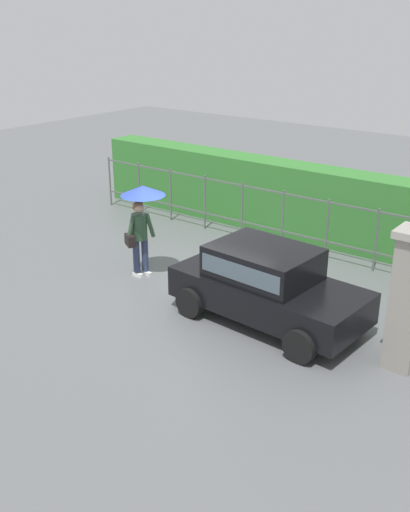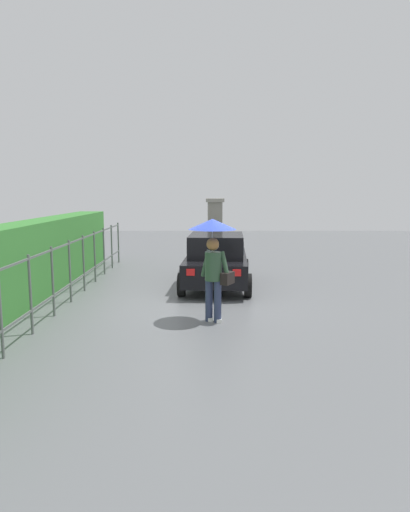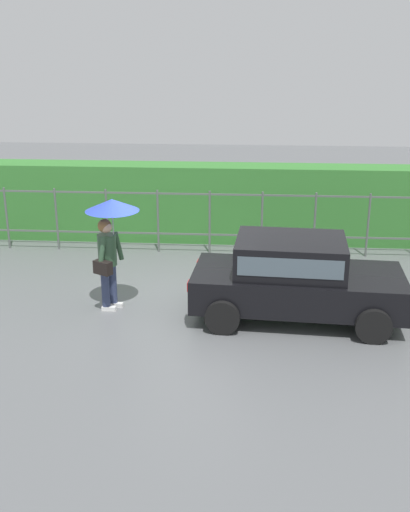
{
  "view_description": "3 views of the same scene",
  "coord_description": "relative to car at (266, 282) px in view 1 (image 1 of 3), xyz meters",
  "views": [
    {
      "loc": [
        7.24,
        -9.24,
        5.45
      ],
      "look_at": [
        0.63,
        -0.61,
        1.09
      ],
      "focal_mm": 42.08,
      "sensor_mm": 36.0,
      "label": 1
    },
    {
      "loc": [
        -10.25,
        -0.03,
        2.62
      ],
      "look_at": [
        0.56,
        -0.07,
        1.06
      ],
      "focal_mm": 31.11,
      "sensor_mm": 36.0,
      "label": 2
    },
    {
      "loc": [
        1.08,
        -10.68,
        4.67
      ],
      "look_at": [
        0.3,
        -0.18,
        1.06
      ],
      "focal_mm": 43.17,
      "sensor_mm": 36.0,
      "label": 3
    }
  ],
  "objects": [
    {
      "name": "ground_plane",
      "position": [
        -1.92,
        0.4,
        -0.8
      ],
      "size": [
        40.0,
        40.0,
        0.0
      ],
      "primitive_type": "plane",
      "color": "slate"
    },
    {
      "name": "fence_section",
      "position": [
        -1.75,
        3.55,
        0.02
      ],
      "size": [
        12.23,
        0.05,
        1.5
      ],
      "color": "#59605B",
      "rests_on": "ground"
    },
    {
      "name": "gate_pillar",
      "position": [
        2.65,
        -0.02,
        0.44
      ],
      "size": [
        0.6,
        0.6,
        2.42
      ],
      "color": "gray",
      "rests_on": "ground"
    },
    {
      "name": "hedge_row",
      "position": [
        -1.75,
        4.63,
        0.15
      ],
      "size": [
        13.18,
        0.9,
        1.9
      ],
      "primitive_type": "cube",
      "color": "#387F33",
      "rests_on": "ground"
    },
    {
      "name": "pedestrian",
      "position": [
        -3.32,
        0.16,
        0.75
      ],
      "size": [
        0.97,
        0.97,
        2.09
      ],
      "rotation": [
        0.0,
        0.0,
        -0.52
      ],
      "color": "#2D3856",
      "rests_on": "ground"
    },
    {
      "name": "car",
      "position": [
        0.0,
        0.0,
        0.0
      ],
      "size": [
        3.83,
        2.06,
        1.48
      ],
      "rotation": [
        0.0,
        0.0,
        -0.07
      ],
      "color": "black",
      "rests_on": "ground"
    }
  ]
}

